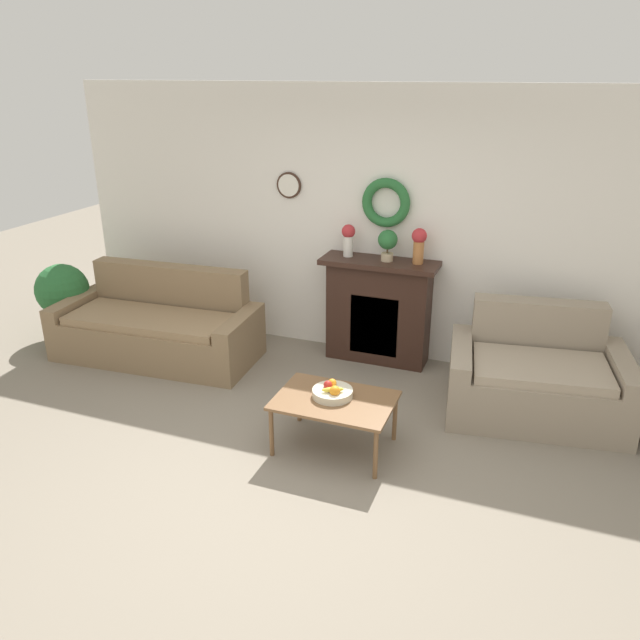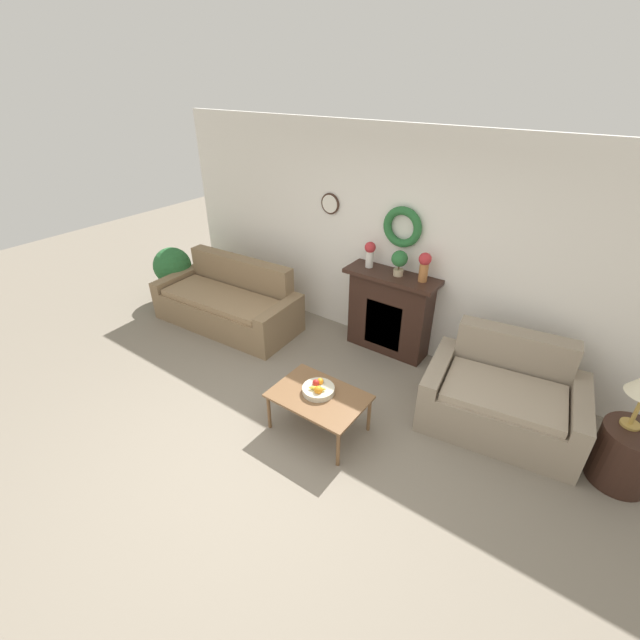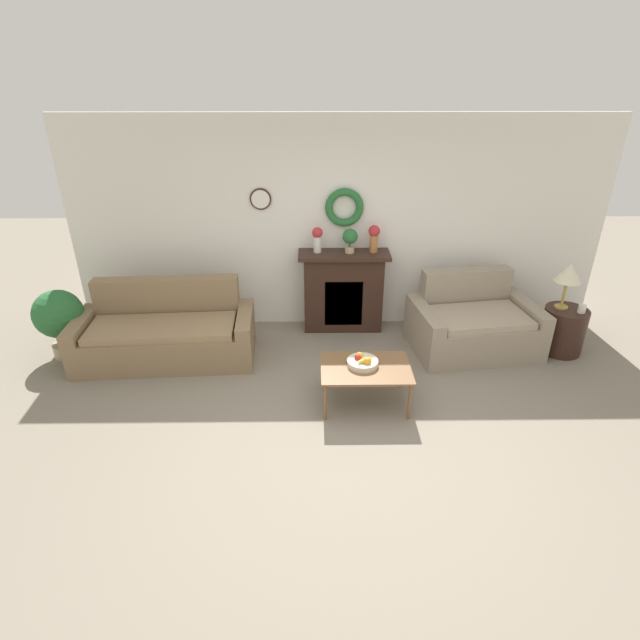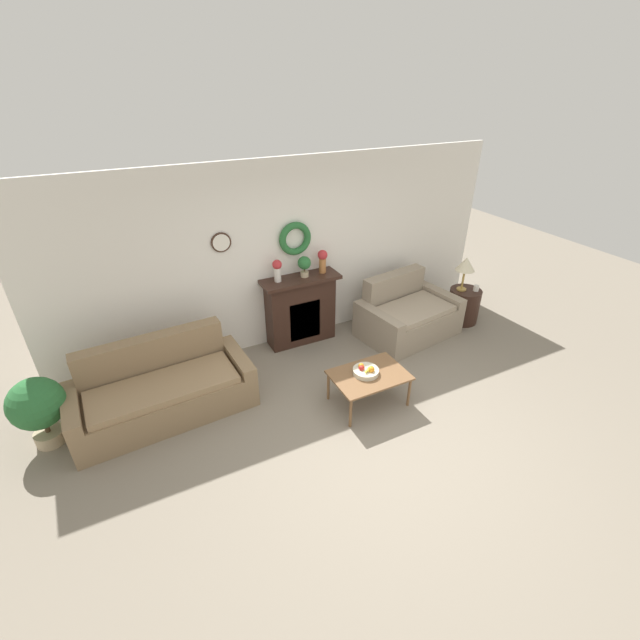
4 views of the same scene
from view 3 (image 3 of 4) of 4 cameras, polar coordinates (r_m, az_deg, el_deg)
The scene contains 14 objects.
ground_plane at distance 4.83m, azimuth 3.09°, elevation -13.77°, with size 16.00×16.00×0.00m, color gray.
wall_back at distance 6.47m, azimuth 2.00°, elevation 10.73°, with size 6.80×0.16×2.70m.
fireplace at distance 6.55m, azimuth 2.66°, elevation 3.37°, with size 1.16×0.41×1.07m.
couch_left at distance 6.25m, azimuth -17.16°, elevation -1.47°, with size 2.12×1.03×0.90m.
loveseat_right at distance 6.44m, azimuth 17.07°, elevation -0.47°, with size 1.60×1.18×0.91m.
coffee_table at distance 5.12m, azimuth 5.24°, elevation -5.76°, with size 0.91×0.64×0.43m.
fruit_bowl at distance 5.10m, azimuth 4.89°, elevation -4.80°, with size 0.32×0.32×0.12m.
side_table_by_loveseat at distance 6.78m, azimuth 26.00°, elevation -1.06°, with size 0.51×0.51×0.57m.
table_lamp at distance 6.52m, azimuth 26.57°, elevation 4.73°, with size 0.30×0.30×0.56m.
mug at distance 6.63m, azimuth 27.75°, elevation 1.14°, with size 0.09×0.09×0.10m.
vase_on_mantel_left at distance 6.30m, azimuth -0.30°, elevation 9.38°, with size 0.13×0.13×0.32m.
vase_on_mantel_right at distance 6.34m, azimuth 6.19°, elevation 9.46°, with size 0.14×0.14×0.34m.
potted_plant_on_mantel at distance 6.29m, azimuth 3.45°, elevation 9.33°, with size 0.19×0.19×0.31m.
potted_plant_floor_by_couch at distance 6.66m, azimuth -27.68°, elevation 0.35°, with size 0.57×0.57×0.84m.
Camera 3 is at (-0.30, -3.67, 3.13)m, focal length 28.00 mm.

